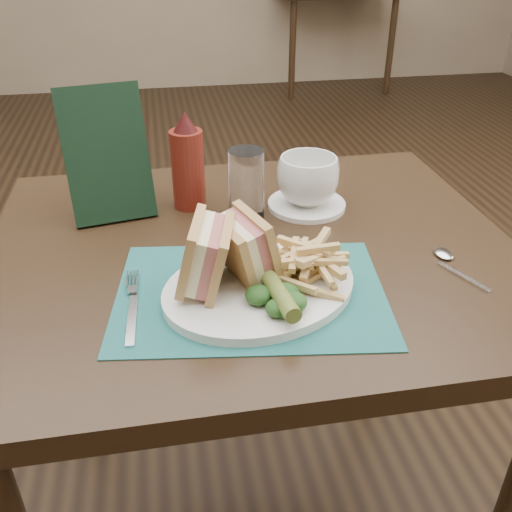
% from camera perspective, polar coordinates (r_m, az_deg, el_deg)
% --- Properties ---
extents(floor, '(7.00, 7.00, 0.00)m').
position_cam_1_polar(floor, '(1.83, -2.96, -11.68)').
color(floor, black).
rests_on(floor, ground).
extents(wall_back, '(6.00, 0.00, 6.00)m').
position_cam_1_polar(wall_back, '(4.99, -8.49, 16.34)').
color(wall_back, tan).
rests_on(wall_back, ground).
extents(table_main, '(0.90, 0.75, 0.75)m').
position_cam_1_polar(table_main, '(1.21, -0.23, -14.46)').
color(table_main, black).
rests_on(table_main, ground).
extents(table_bg_right, '(0.90, 0.75, 0.75)m').
position_cam_1_polar(table_bg_right, '(4.96, 7.46, 20.75)').
color(table_bg_right, black).
rests_on(table_bg_right, ground).
extents(placemat, '(0.44, 0.34, 0.00)m').
position_cam_1_polar(placemat, '(0.86, -0.53, -3.72)').
color(placemat, '#1C5B57').
rests_on(placemat, table_main).
extents(plate, '(0.37, 0.33, 0.01)m').
position_cam_1_polar(plate, '(0.85, 0.35, -3.19)').
color(plate, white).
rests_on(plate, placemat).
extents(sandwich_half_a, '(0.10, 0.12, 0.11)m').
position_cam_1_polar(sandwich_half_a, '(0.82, -6.53, 0.18)').
color(sandwich_half_a, tan).
rests_on(sandwich_half_a, plate).
extents(sandwich_half_b, '(0.11, 0.12, 0.10)m').
position_cam_1_polar(sandwich_half_b, '(0.83, -2.29, 0.64)').
color(sandwich_half_b, tan).
rests_on(sandwich_half_b, plate).
extents(kale_garnish, '(0.11, 0.08, 0.03)m').
position_cam_1_polar(kale_garnish, '(0.79, 1.90, -4.39)').
color(kale_garnish, '#193A15').
rests_on(kale_garnish, plate).
extents(pickle_spear, '(0.04, 0.12, 0.03)m').
position_cam_1_polar(pickle_spear, '(0.79, 2.29, -3.67)').
color(pickle_spear, '#566827').
rests_on(pickle_spear, plate).
extents(fries_pile, '(0.18, 0.20, 0.06)m').
position_cam_1_polar(fries_pile, '(0.85, 4.92, -0.27)').
color(fries_pile, tan).
rests_on(fries_pile, plate).
extents(fork, '(0.04, 0.17, 0.01)m').
position_cam_1_polar(fork, '(0.84, -12.31, -4.71)').
color(fork, silver).
rests_on(fork, placemat).
extents(spoon, '(0.09, 0.15, 0.01)m').
position_cam_1_polar(spoon, '(0.96, 19.39, -1.02)').
color(spoon, silver).
rests_on(spoon, table_main).
extents(saucer, '(0.17, 0.17, 0.01)m').
position_cam_1_polar(saucer, '(1.11, 5.07, 5.14)').
color(saucer, white).
rests_on(saucer, table_main).
extents(coffee_cup, '(0.14, 0.14, 0.09)m').
position_cam_1_polar(coffee_cup, '(1.09, 5.20, 7.56)').
color(coffee_cup, white).
rests_on(coffee_cup, saucer).
extents(drinking_glass, '(0.08, 0.08, 0.13)m').
position_cam_1_polar(drinking_glass, '(1.05, -0.97, 7.17)').
color(drinking_glass, white).
rests_on(drinking_glass, table_main).
extents(ketchup_bottle, '(0.06, 0.06, 0.19)m').
position_cam_1_polar(ketchup_bottle, '(1.09, -6.88, 9.45)').
color(ketchup_bottle, '#601910').
rests_on(ketchup_bottle, table_main).
extents(check_presenter, '(0.16, 0.12, 0.24)m').
position_cam_1_polar(check_presenter, '(1.07, -14.72, 9.78)').
color(check_presenter, black).
rests_on(check_presenter, table_main).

